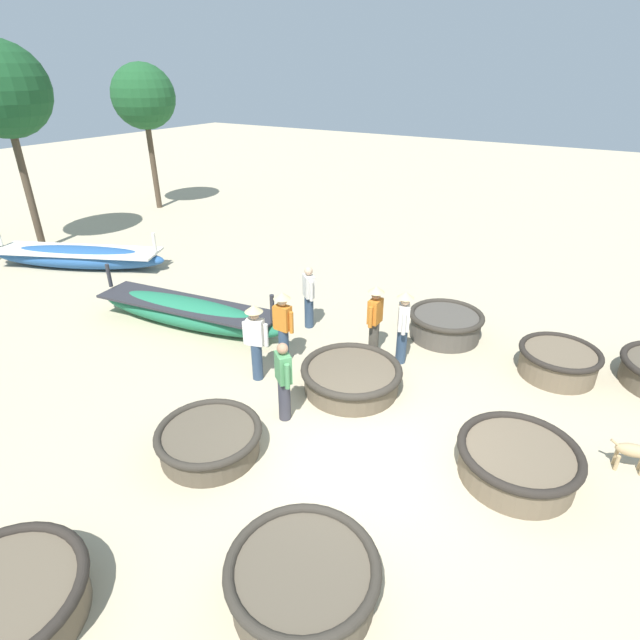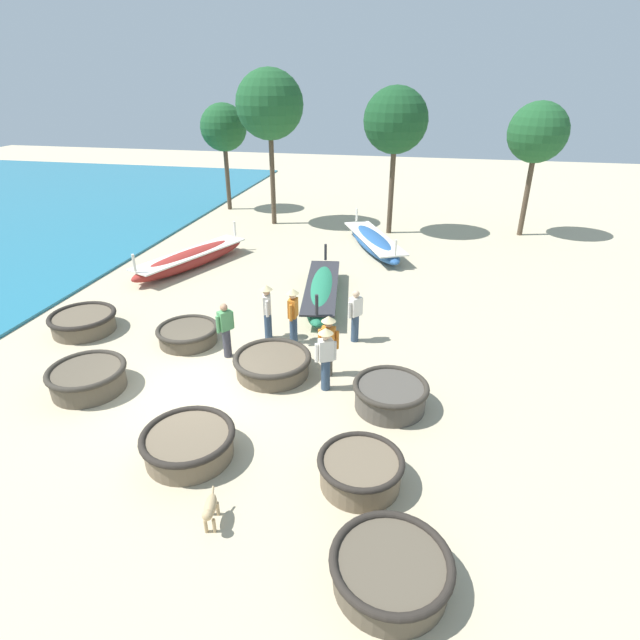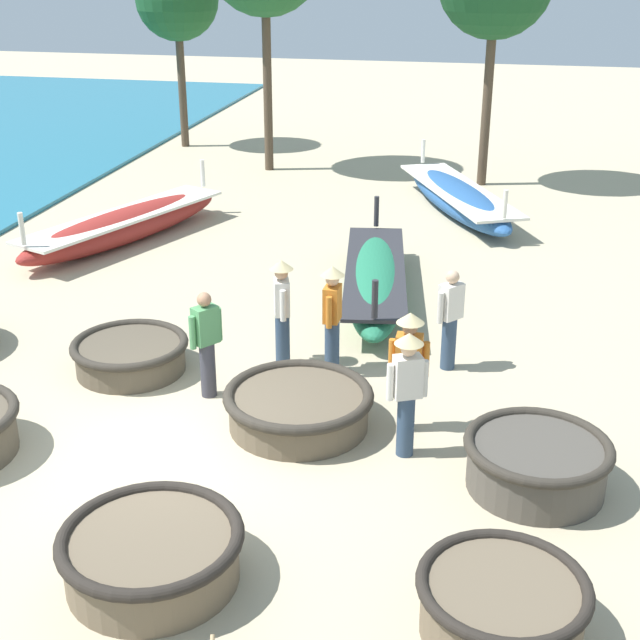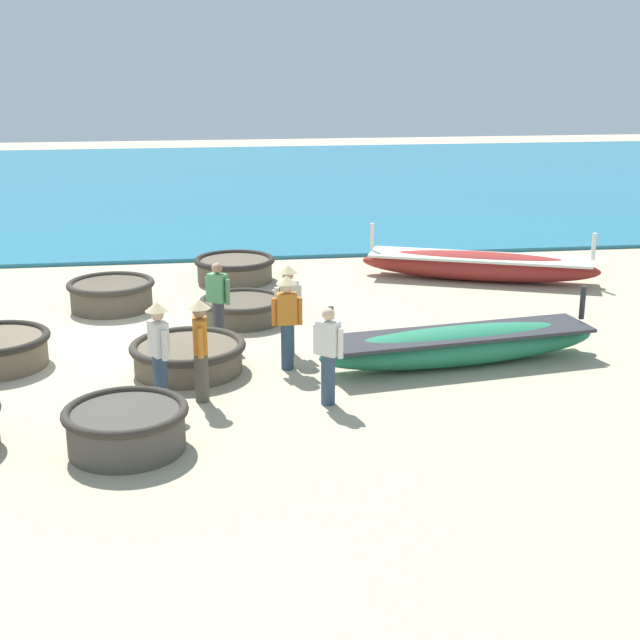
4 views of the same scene
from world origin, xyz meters
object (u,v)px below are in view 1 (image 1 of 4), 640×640
(fisherman_by_coracle, at_px, (403,323))
(tree_rightmost, at_px, (2,91))
(fisherman_crouching, at_px, (375,317))
(coracle_far_right, at_px, (445,324))
(coracle_weathered, at_px, (303,579))
(coracle_upturned, at_px, (209,440))
(tree_tall_back, at_px, (143,97))
(fisherman_standing_right, at_px, (256,338))
(coracle_beside_post, at_px, (518,461))
(fisherman_standing_left, at_px, (283,323))
(long_boat_red_hull, at_px, (188,312))
(coracle_center, at_px, (351,377))
(coracle_front_left, at_px, (2,604))
(fisherman_with_hat, at_px, (284,380))
(dog, at_px, (636,452))
(long_boat_white_hull, at_px, (79,256))
(fisherman_hauling, at_px, (309,296))
(coracle_front_right, at_px, (558,361))

(fisherman_by_coracle, bearing_deg, tree_rightmost, 88.52)
(fisherman_crouching, bearing_deg, coracle_far_right, -32.63)
(coracle_weathered, bearing_deg, coracle_upturned, 64.31)
(fisherman_crouching, distance_m, tree_tall_back, 16.04)
(fisherman_standing_right, height_order, fisherman_by_coracle, same)
(coracle_beside_post, xyz_separation_m, fisherman_standing_left, (0.84, 5.04, 0.64))
(coracle_weathered, distance_m, long_boat_red_hull, 7.78)
(coracle_center, height_order, coracle_upturned, coracle_center)
(coracle_front_left, xyz_separation_m, fisherman_with_hat, (4.76, -0.53, 0.52))
(tree_tall_back, bearing_deg, dog, -111.63)
(coracle_center, bearing_deg, tree_tall_back, 60.86)
(coracle_beside_post, bearing_deg, coracle_center, 77.63)
(coracle_center, xyz_separation_m, long_boat_red_hull, (0.30, 4.75, 0.07))
(coracle_weathered, relative_size, fisherman_standing_right, 1.11)
(coracle_beside_post, relative_size, long_boat_white_hull, 0.34)
(long_boat_red_hull, distance_m, fisherman_standing_left, 3.10)
(long_boat_white_hull, height_order, fisherman_hauling, fisherman_hauling)
(coracle_upturned, distance_m, fisherman_by_coracle, 4.62)
(coracle_center, xyz_separation_m, fisherman_standing_left, (0.11, 1.71, 0.67))
(coracle_upturned, height_order, coracle_front_left, coracle_front_left)
(fisherman_crouching, xyz_separation_m, fisherman_standing_left, (-1.30, 1.49, 0.00))
(coracle_beside_post, bearing_deg, dog, -53.86)
(fisherman_hauling, xyz_separation_m, fisherman_standing_right, (-2.48, -0.36, 0.12))
(coracle_center, bearing_deg, coracle_far_right, -15.37)
(coracle_front_right, distance_m, tree_tall_back, 19.01)
(coracle_beside_post, distance_m, long_boat_white_hull, 14.12)
(fisherman_crouching, xyz_separation_m, tree_tall_back, (6.60, 14.16, 3.65))
(coracle_beside_post, distance_m, dog, 1.89)
(coracle_upturned, height_order, fisherman_hauling, fisherman_hauling)
(coracle_front_right, distance_m, long_boat_red_hull, 8.48)
(coracle_front_right, relative_size, long_boat_white_hull, 0.29)
(tree_rightmost, height_order, tree_tall_back, tree_rightmost)
(coracle_front_right, height_order, long_boat_red_hull, long_boat_red_hull)
(coracle_upturned, bearing_deg, coracle_weathered, -115.69)
(coracle_center, bearing_deg, long_boat_red_hull, 86.44)
(long_boat_red_hull, relative_size, fisherman_crouching, 3.17)
(fisherman_standing_right, bearing_deg, fisherman_with_hat, -122.07)
(coracle_upturned, relative_size, fisherman_hauling, 1.12)
(coracle_upturned, xyz_separation_m, fisherman_with_hat, (1.40, -0.52, 0.56))
(coracle_weathered, height_order, tree_tall_back, tree_tall_back)
(coracle_center, relative_size, fisherman_by_coracle, 1.20)
(coracle_far_right, xyz_separation_m, fisherman_standing_left, (-2.95, 2.55, 0.61))
(coracle_upturned, height_order, fisherman_with_hat, fisherman_with_hat)
(fisherman_by_coracle, bearing_deg, coracle_front_right, -67.00)
(fisherman_hauling, relative_size, tree_rightmost, 0.24)
(coracle_weathered, relative_size, tree_rightmost, 0.28)
(coracle_center, height_order, fisherman_hauling, fisherman_hauling)
(coracle_weathered, height_order, fisherman_standing_left, fisherman_standing_left)
(fisherman_standing_left, xyz_separation_m, tree_tall_back, (7.90, 12.67, 3.65))
(coracle_weathered, xyz_separation_m, coracle_front_right, (6.88, -1.75, -0.01))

